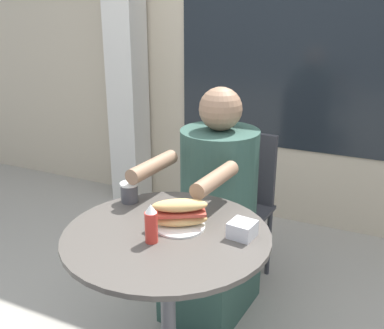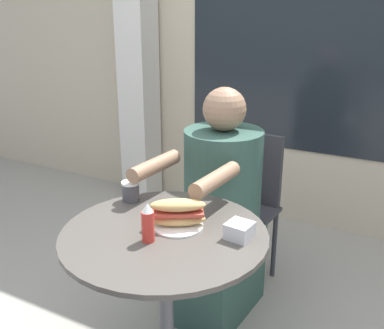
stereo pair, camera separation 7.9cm
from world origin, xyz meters
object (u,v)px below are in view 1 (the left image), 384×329
(diner_chair, at_px, (240,194))
(drink_cup, at_px, (129,192))
(sandwich_on_plate, at_px, (180,215))
(cafe_table, at_px, (168,276))
(condiment_bottle, at_px, (151,224))
(seated_diner, at_px, (215,221))

(diner_chair, relative_size, drink_cup, 9.93)
(sandwich_on_plate, xyz_separation_m, drink_cup, (-0.30, 0.12, -0.01))
(sandwich_on_plate, distance_m, drink_cup, 0.33)
(cafe_table, distance_m, drink_cup, 0.41)
(diner_chair, height_order, condiment_bottle, condiment_bottle)
(sandwich_on_plate, bearing_deg, seated_diner, 97.87)
(sandwich_on_plate, bearing_deg, diner_chair, 94.10)
(cafe_table, height_order, seated_diner, seated_diner)
(drink_cup, height_order, condiment_bottle, condiment_bottle)
(seated_diner, distance_m, sandwich_on_plate, 0.61)
(diner_chair, height_order, seated_diner, seated_diner)
(diner_chair, distance_m, seated_diner, 0.35)
(sandwich_on_plate, xyz_separation_m, condiment_bottle, (-0.04, -0.15, 0.02))
(seated_diner, relative_size, drink_cup, 13.51)
(cafe_table, bearing_deg, diner_chair, 92.33)
(sandwich_on_plate, bearing_deg, cafe_table, -112.02)
(cafe_table, distance_m, condiment_bottle, 0.28)
(sandwich_on_plate, relative_size, condiment_bottle, 1.50)
(drink_cup, bearing_deg, seated_diner, 61.12)
(cafe_table, height_order, drink_cup, drink_cup)
(drink_cup, relative_size, condiment_bottle, 0.59)
(cafe_table, relative_size, diner_chair, 0.90)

